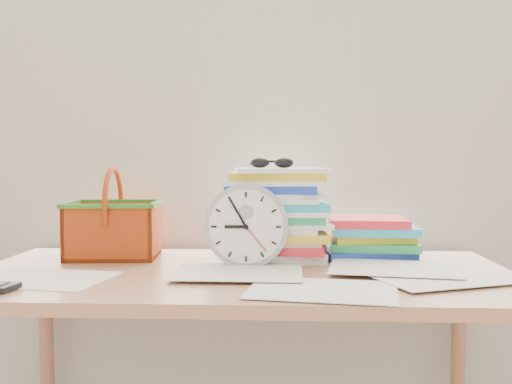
{
  "coord_description": "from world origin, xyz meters",
  "views": [
    {
      "loc": [
        0.1,
        0.14,
        1.04
      ],
      "look_at": [
        0.04,
        1.6,
        0.96
      ],
      "focal_mm": 40.0,
      "sensor_mm": 36.0,
      "label": 1
    }
  ],
  "objects_px": {
    "clock": "(247,226)",
    "desk": "(242,299)",
    "paper_stack": "(278,214)",
    "book_stack": "(368,237)",
    "basket": "(113,213)"
  },
  "relations": [
    {
      "from": "desk",
      "to": "paper_stack",
      "type": "xyz_separation_m",
      "value": [
        0.09,
        0.18,
        0.21
      ]
    },
    {
      "from": "desk",
      "to": "basket",
      "type": "bearing_deg",
      "value": 154.49
    },
    {
      "from": "desk",
      "to": "basket",
      "type": "distance_m",
      "value": 0.48
    },
    {
      "from": "desk",
      "to": "paper_stack",
      "type": "distance_m",
      "value": 0.29
    },
    {
      "from": "desk",
      "to": "clock",
      "type": "relative_size",
      "value": 6.25
    },
    {
      "from": "desk",
      "to": "book_stack",
      "type": "distance_m",
      "value": 0.45
    },
    {
      "from": "clock",
      "to": "paper_stack",
      "type": "bearing_deg",
      "value": 57.53
    },
    {
      "from": "paper_stack",
      "to": "desk",
      "type": "bearing_deg",
      "value": -116.31
    },
    {
      "from": "paper_stack",
      "to": "book_stack",
      "type": "height_order",
      "value": "paper_stack"
    },
    {
      "from": "desk",
      "to": "basket",
      "type": "xyz_separation_m",
      "value": [
        -0.39,
        0.19,
        0.21
      ]
    },
    {
      "from": "clock",
      "to": "desk",
      "type": "bearing_deg",
      "value": -98.81
    },
    {
      "from": "paper_stack",
      "to": "book_stack",
      "type": "xyz_separation_m",
      "value": [
        0.27,
        0.05,
        -0.07
      ]
    },
    {
      "from": "paper_stack",
      "to": "clock",
      "type": "xyz_separation_m",
      "value": [
        -0.08,
        -0.13,
        -0.02
      ]
    },
    {
      "from": "desk",
      "to": "paper_stack",
      "type": "relative_size",
      "value": 4.6
    },
    {
      "from": "paper_stack",
      "to": "book_stack",
      "type": "relative_size",
      "value": 1.1
    }
  ]
}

